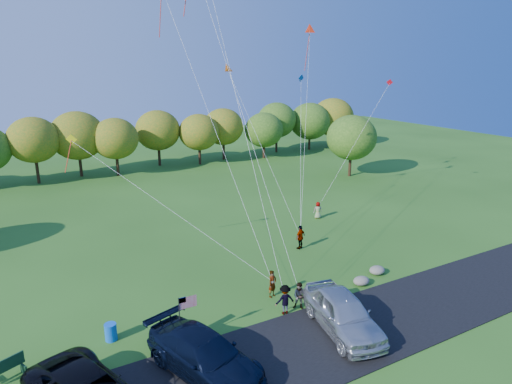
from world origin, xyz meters
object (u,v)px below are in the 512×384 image
flyer_a (272,284)px  trash_barrel (111,332)px  park_bench (3,370)px  minivan_silver (343,313)px  flyer_c (285,300)px  minivan_navy (204,355)px  flyer_e (318,210)px  flyer_b (300,296)px  flyer_d (300,237)px

flyer_a → trash_barrel: flyer_a is taller
flyer_a → park_bench: size_ratio=0.90×
minivan_silver → flyer_c: size_ratio=3.44×
trash_barrel → minivan_navy: bearing=-57.3°
minivan_navy → park_bench: minivan_navy is taller
flyer_c → park_bench: size_ratio=0.92×
flyer_a → flyer_e: size_ratio=1.10×
flyer_b → minivan_navy: bearing=-116.2°
flyer_b → flyer_c: size_ratio=0.93×
minivan_navy → minivan_silver: bearing=-19.7°
flyer_d → flyer_e: 7.24m
flyer_a → flyer_c: size_ratio=0.97×
flyer_e → flyer_d: bearing=64.1°
flyer_b → flyer_c: 1.00m
minivan_silver → flyer_b: minivan_silver is taller
minivan_navy → flyer_d: minivan_navy is taller
flyer_b → park_bench: 14.87m
minivan_navy → park_bench: (-7.87, 3.96, -0.41)m
flyer_a → flyer_e: 14.87m
minivan_silver → flyer_e: minivan_silver is taller
minivan_navy → flyer_b: bearing=3.3°
flyer_a → flyer_b: bearing=-92.4°
minivan_navy → flyer_e: size_ratio=4.18×
minivan_silver → flyer_a: (-1.25, 4.90, -0.23)m
flyer_a → minivan_silver: bearing=-94.9°
minivan_navy → flyer_c: minivan_navy is taller
flyer_d → trash_barrel: size_ratio=2.04×
park_bench → flyer_a: bearing=-21.4°
flyer_b → flyer_d: size_ratio=0.88×
minivan_silver → flyer_d: 10.97m
minivan_navy → flyer_d: bearing=22.1°
flyer_a → flyer_b: 2.07m
flyer_a → trash_barrel: bearing=159.2°
flyer_a → flyer_c: (-0.40, -1.98, 0.02)m
minivan_silver → flyer_e: 17.83m
minivan_silver → park_bench: size_ratio=3.16×
flyer_b → flyer_e: flyer_b is taller
minivan_silver → flyer_d: (4.38, 10.06, -0.15)m
flyer_b → trash_barrel: size_ratio=1.79×
minivan_navy → minivan_silver: (7.59, -0.38, 0.09)m
flyer_c → park_bench: flyer_c is taller
flyer_d → minivan_silver: bearing=46.3°
flyer_d → trash_barrel: bearing=-2.1°
flyer_c → flyer_e: size_ratio=1.13×
flyer_c → flyer_d: bearing=-121.0°
trash_barrel → flyer_a: bearing=-1.5°
flyer_a → flyer_e: (10.96, 10.05, -0.08)m
minivan_navy → flyer_e: minivan_navy is taller
flyer_d → flyer_b: bearing=34.6°
flyer_c → flyer_d: size_ratio=0.94×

